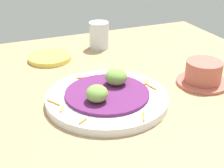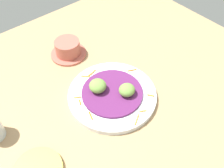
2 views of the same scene
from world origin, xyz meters
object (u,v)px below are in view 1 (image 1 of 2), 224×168
Objects in this scene: guac_scoop_left at (97,93)px; side_plate_small at (50,58)px; main_plate at (107,98)px; guac_scoop_center at (116,77)px; terracotta_bowl at (203,74)px; water_glass at (99,35)px.

guac_scoop_left is 33.34cm from side_plate_small.
guac_scoop_center is (-2.92, 3.48, 3.58)cm from main_plate.
guac_scoop_center reaches higher than guac_scoop_left.
guac_scoop_left is (2.92, -3.48, 3.44)cm from main_plate.
water_glass is at bearing -156.86° from terracotta_bowl.
water_glass is at bearing 103.79° from side_plate_small.
guac_scoop_left is 29.44cm from terracotta_bowl.
main_plate is 5.78cm from guac_scoop_center.
terracotta_bowl is at bearing 23.14° from water_glass.
side_plate_small is (-30.09, -6.40, -0.23)cm from main_plate.
side_plate_small is (-33.01, -2.92, -3.67)cm from guac_scoop_left.
water_glass is (-4.25, 17.30, 3.57)cm from side_plate_small.
terracotta_bowl is 38.02cm from water_glass.
water_glass reaches higher than guac_scoop_center.
water_glass is (-34.33, 10.90, 3.34)cm from main_plate.
side_plate_small is at bearing -160.02° from guac_scoop_center.
terracotta_bowl is at bearing 46.41° from side_plate_small.
guac_scoop_center is at bearing 19.98° from side_plate_small.
water_glass is (-37.25, 14.38, -0.10)cm from guac_scoop_left.
guac_scoop_left and terracotta_bowl have the same top height.
guac_scoop_left is at bearing 5.06° from side_plate_small.
main_plate is at bearing 12.01° from side_plate_small.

